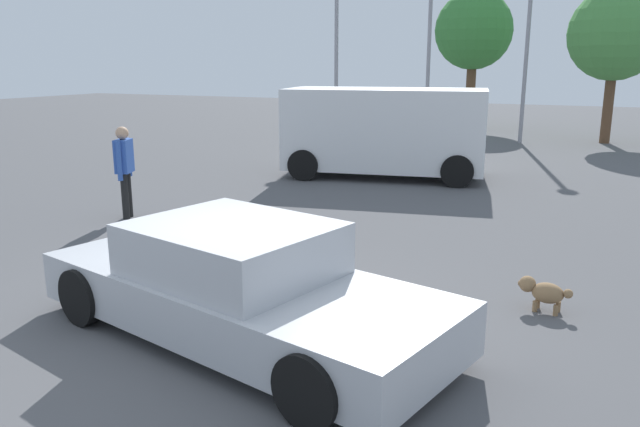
% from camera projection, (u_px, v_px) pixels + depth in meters
% --- Properties ---
extents(ground_plane, '(80.00, 80.00, 0.00)m').
position_uv_depth(ground_plane, '(227.00, 333.00, 6.68)').
color(ground_plane, '#515154').
extents(sedan_foreground, '(4.93, 2.84, 1.22)m').
position_uv_depth(sedan_foreground, '(239.00, 286.00, 6.47)').
color(sedan_foreground, '#B7BABF').
rests_on(sedan_foreground, ground_plane).
extents(dog, '(0.62, 0.29, 0.39)m').
position_uv_depth(dog, '(543.00, 291.00, 7.22)').
color(dog, olive).
rests_on(dog, ground_plane).
extents(van_white, '(5.19, 3.00, 2.20)m').
position_uv_depth(van_white, '(385.00, 130.00, 15.53)').
color(van_white, white).
rests_on(van_white, ground_plane).
extents(pedestrian, '(0.37, 0.54, 1.70)m').
position_uv_depth(pedestrian, '(124.00, 164.00, 11.38)').
color(pedestrian, black).
rests_on(pedestrian, ground_plane).
extents(light_post_near, '(0.44, 0.44, 7.01)m').
position_uv_depth(light_post_near, '(530.00, 6.00, 21.19)').
color(light_post_near, gray).
rests_on(light_post_near, ground_plane).
extents(light_post_mid, '(0.44, 0.44, 7.24)m').
position_uv_depth(light_post_mid, '(337.00, 5.00, 22.33)').
color(light_post_mid, gray).
rests_on(light_post_mid, ground_plane).
extents(light_post_far, '(0.44, 0.44, 6.43)m').
position_uv_depth(light_post_far, '(430.00, 19.00, 22.64)').
color(light_post_far, gray).
rests_on(light_post_far, ground_plane).
extents(tree_back_left, '(3.30, 3.30, 5.80)m').
position_uv_depth(tree_back_left, '(474.00, 31.00, 26.51)').
color(tree_back_left, brown).
rests_on(tree_back_left, ground_plane).
extents(tree_back_center, '(3.21, 3.21, 5.39)m').
position_uv_depth(tree_back_center, '(616.00, 34.00, 21.43)').
color(tree_back_center, brown).
rests_on(tree_back_center, ground_plane).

